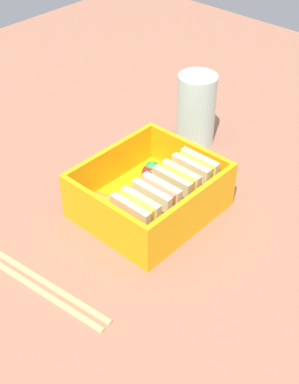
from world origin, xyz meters
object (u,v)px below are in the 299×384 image
object	(u,v)px
strawberry_far_left	(152,173)
drinking_glass	(196,109)
chopstick_pair	(31,277)
carrot_stick_far_left	(110,201)
sandwich_left	(195,176)
sandwich_center	(157,203)
sandwich_center_right	(136,217)
sandwich_center_left	(176,189)

from	to	relation	value
strawberry_far_left	drinking_glass	distance (cm)	13.14
chopstick_pair	drinking_glass	world-z (taller)	drinking_glass
carrot_stick_far_left	chopstick_pair	size ratio (longest dim) A/B	0.19
sandwich_left	sandwich_center	world-z (taller)	same
sandwich_left	sandwich_center_right	bearing A→B (deg)	0.00
sandwich_center_right	strawberry_far_left	size ratio (longest dim) A/B	1.59
carrot_stick_far_left	sandwich_center_right	bearing A→B (deg)	74.80
sandwich_center	chopstick_pair	bearing A→B (deg)	-15.75
sandwich_center	strawberry_far_left	world-z (taller)	sandwich_center
sandwich_center_right	drinking_glass	bearing A→B (deg)	-158.31
carrot_stick_far_left	drinking_glass	world-z (taller)	drinking_glass
sandwich_center_right	carrot_stick_far_left	distance (cm)	6.11
sandwich_left	chopstick_pair	world-z (taller)	sandwich_left
sandwich_left	sandwich_center_right	world-z (taller)	same
strawberry_far_left	sandwich_center_right	bearing A→B (deg)	31.22
sandwich_left	chopstick_pair	distance (cm)	22.07
strawberry_far_left	carrot_stick_far_left	xyz separation A→B (cm)	(6.48, -0.79, -0.85)
sandwich_left	sandwich_center	bearing A→B (deg)	0.00
sandwich_left	chopstick_pair	xyz separation A→B (cm)	(21.43, -4.15, -3.25)
carrot_stick_far_left	sandwich_center	bearing A→B (deg)	107.89
strawberry_far_left	carrot_stick_far_left	distance (cm)	6.58
sandwich_left	sandwich_center_left	distance (cm)	3.36
sandwich_center	carrot_stick_far_left	distance (cm)	6.19
drinking_glass	carrot_stick_far_left	bearing A→B (deg)	7.54
sandwich_center_right	carrot_stick_far_left	world-z (taller)	sandwich_center_right
sandwich_left	drinking_glass	xyz separation A→B (cm)	(-10.45, -8.16, 1.36)
sandwich_center	drinking_glass	xyz separation A→B (cm)	(-17.16, -8.16, 1.36)
sandwich_left	carrot_stick_far_left	distance (cm)	10.39
carrot_stick_far_left	sandwich_left	bearing A→B (deg)	146.52
sandwich_center_left	drinking_glass	world-z (taller)	drinking_glass
sandwich_center_right	sandwich_left	bearing A→B (deg)	180.00
strawberry_far_left	drinking_glass	xyz separation A→B (cm)	(-12.51, -3.30, 2.29)
sandwich_center	chopstick_pair	world-z (taller)	sandwich_center
sandwich_left	sandwich_center_left	world-z (taller)	same
sandwich_center_right	strawberry_far_left	xyz separation A→B (cm)	(-8.01, -4.85, -0.93)
drinking_glass	sandwich_left	bearing A→B (deg)	37.99
sandwich_center	carrot_stick_far_left	size ratio (longest dim) A/B	1.33
sandwich_center	sandwich_center_left	bearing A→B (deg)	180.00
sandwich_center_left	sandwich_center	size ratio (longest dim) A/B	1.00
sandwich_center_right	sandwich_center	bearing A→B (deg)	180.00
chopstick_pair	sandwich_left	bearing A→B (deg)	169.04
sandwich_center_right	chopstick_pair	xyz separation A→B (cm)	(11.36, -4.15, -3.25)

